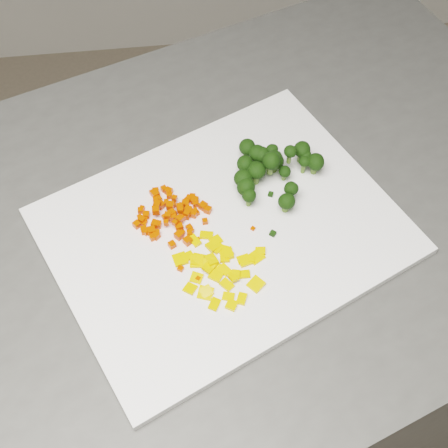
{
  "coord_description": "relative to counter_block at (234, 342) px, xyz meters",
  "views": [
    {
      "loc": [
        -0.06,
        0.09,
        1.58
      ],
      "look_at": [
        -0.01,
        0.53,
        0.92
      ],
      "focal_mm": 50.0,
      "sensor_mm": 36.0,
      "label": 1
    }
  ],
  "objects": [
    {
      "name": "carrot_cube_13",
      "position": [
        -0.05,
        -0.03,
        0.46
      ],
      "size": [
        0.01,
        0.01,
        0.01
      ],
      "primitive_type": "cube",
      "rotation": [
        0.0,
        0.0,
        0.06
      ],
      "color": "red",
      "rests_on": "carrot_pile"
    },
    {
      "name": "pepper_chunk_30",
      "position": [
        -0.08,
        -0.08,
        0.46
      ],
      "size": [
        0.02,
        0.02,
        0.01
      ],
      "primitive_type": "cube",
      "rotation": [
        -0.05,
        0.11,
        1.79
      ],
      "color": "#FFB40D",
      "rests_on": "pepper_pile"
    },
    {
      "name": "carrot_cube_58",
      "position": [
        -0.07,
        0.01,
        0.46
      ],
      "size": [
        0.01,
        0.01,
        0.01
      ],
      "primitive_type": "cube",
      "rotation": [
        0.0,
        0.0,
        2.06
      ],
      "color": "red",
      "rests_on": "carrot_pile"
    },
    {
      "name": "broccoli_floret_15",
      "position": [
        0.01,
        -0.01,
        0.48
      ],
      "size": [
        0.02,
        0.02,
        0.03
      ],
      "primitive_type": null,
      "color": "black",
      "rests_on": "broccoli_pile"
    },
    {
      "name": "cutting_board",
      "position": [
        -0.02,
        -0.04,
        0.46
      ],
      "size": [
        0.53,
        0.49,
        0.01
      ],
      "primitive_type": "cube",
      "rotation": [
        0.0,
        0.0,
        0.43
      ],
      "color": "white",
      "rests_on": "counter_block"
    },
    {
      "name": "broccoli_floret_0",
      "position": [
        0.03,
        0.06,
        0.47
      ],
      "size": [
        0.02,
        0.02,
        0.02
      ],
      "primitive_type": null,
      "color": "black",
      "rests_on": "broccoli_pile"
    },
    {
      "name": "pepper_chunk_32",
      "position": [
        -0.01,
        -0.11,
        0.46
      ],
      "size": [
        0.02,
        0.01,
        0.01
      ],
      "primitive_type": "cube",
      "rotation": [
        0.08,
        0.05,
        3.11
      ],
      "color": "#FFB40D",
      "rests_on": "pepper_pile"
    },
    {
      "name": "carrot_cube_43",
      "position": [
        -0.04,
        -0.01,
        0.47
      ],
      "size": [
        0.01,
        0.01,
        0.01
      ],
      "primitive_type": "cube",
      "rotation": [
        0.0,
        0.0,
        1.06
      ],
      "color": "red",
      "rests_on": "carrot_pile"
    },
    {
      "name": "pepper_chunk_6",
      "position": [
        -0.05,
        -0.09,
        0.47
      ],
      "size": [
        0.02,
        0.01,
        0.01
      ],
      "primitive_type": "cube",
      "rotation": [
        0.02,
        -0.15,
        1.5
      ],
      "color": "#FFB40D",
      "rests_on": "pepper_pile"
    },
    {
      "name": "carrot_cube_14",
      "position": [
        -0.09,
        -0.0,
        0.47
      ],
      "size": [
        0.01,
        0.01,
        0.01
      ],
      "primitive_type": "cube",
      "rotation": [
        0.0,
        0.0,
        1.42
      ],
      "color": "red",
      "rests_on": "carrot_pile"
    },
    {
      "name": "carrot_cube_70",
      "position": [
        -0.12,
        -0.05,
        0.47
      ],
      "size": [
        0.01,
        0.01,
        0.01
      ],
      "primitive_type": "cube",
      "rotation": [
        0.0,
        0.0,
        1.96
      ],
      "color": "red",
      "rests_on": "carrot_pile"
    },
    {
      "name": "carrot_cube_3",
      "position": [
        -0.09,
        -0.02,
        0.47
      ],
      "size": [
        0.01,
        0.01,
        0.01
      ],
      "primitive_type": "cube",
      "rotation": [
        0.0,
        0.0,
        1.9
      ],
      "color": "red",
      "rests_on": "carrot_pile"
    },
    {
      "name": "carrot_cube_74",
      "position": [
        -0.06,
        0.01,
        0.47
      ],
      "size": [
        0.01,
        0.01,
        0.01
      ],
      "primitive_type": "cube",
      "rotation": [
        0.0,
        0.0,
        1.18
      ],
      "color": "red",
      "rests_on": "carrot_pile"
    },
    {
      "name": "pepper_chunk_29",
      "position": [
        -0.06,
        -0.13,
        0.46
      ],
      "size": [
        0.02,
        0.02,
        0.01
      ],
      "primitive_type": "cube",
      "rotation": [
        -0.13,
        -0.13,
        1.97
      ],
      "color": "#FFB40D",
      "rests_on": "pepper_pile"
    },
    {
      "name": "pepper_chunk_11",
      "position": [
        -0.03,
        -0.15,
        0.46
      ],
      "size": [
        0.02,
        0.02,
        0.01
      ],
      "primitive_type": "cube",
      "rotation": [
        0.05,
        0.01,
        1.03
      ],
      "color": "#FFB40D",
      "rests_on": "pepper_pile"
    },
    {
      "name": "pepper_chunk_33",
      "position": [
        -0.02,
        -0.11,
        0.47
      ],
      "size": [
        0.01,
        0.02,
        0.0
      ],
      "primitive_type": "cube",
      "rotation": [
        0.09,
        -0.03,
        1.38
      ],
      "color": "#FFB40D",
      "rests_on": "pepper_pile"
    },
    {
      "name": "broccoli_floret_9",
      "position": [
        0.05,
        0.05,
        0.48
      ],
      "size": [
        0.03,
        0.03,
        0.03
      ],
      "primitive_type": null,
      "color": "black",
      "rests_on": "broccoli_pile"
    },
    {
      "name": "carrot_cube_71",
      "position": [
        -0.11,
        0.03,
        0.46
      ],
      "size": [
        0.01,
        0.01,
        0.01
      ],
      "primitive_type": "cube",
      "rotation": [
        0.0,
        0.0,
        0.42
      ],
      "color": "red",
      "rests_on": "carrot_pile"
    },
    {
      "name": "carrot_cube_36",
      "position": [
        -0.09,
        -0.01,
        0.47
      ],
      "size": [
        0.01,
        0.01,
        0.01
      ],
      "primitive_type": "cube",
      "rotation": [
        0.0,
        0.0,
        2.3
      ],
      "color": "red",
      "rests_on": "carrot_pile"
    },
    {
      "name": "carrot_cube_29",
      "position": [
        -0.09,
        -0.01,
        0.46
      ],
      "size": [
        0.01,
        0.01,
        0.01
      ],
      "primitive_type": "cube",
      "rotation": [
        0.0,
        0.0,
        1.07
      ],
      "color": "red",
      "rests_on": "carrot_pile"
    },
    {
      "name": "carrot_cube_54",
      "position": [
        -0.09,
        -0.02,
        0.47
      ],
      "size": [
        0.01,
        0.01,
        0.01
      ],
      "primitive_type": "cube",
      "rotation": [
        0.0,
        0.0,
        2.0
      ],
      "color": "red",
      "rests_on": "carrot_pile"
    },
    {
      "name": "pepper_chunk_16",
      "position": [
        0.01,
        -0.09,
        0.46
      ],
      "size": [
        0.02,
        0.02,
        0.0
      ],
      "primitive_type": "cube",
      "rotation": [
        0.05,
        -0.03,
        0.53
      ],
      "color": "#FFB40D",
      "rests_on": "pepper_pile"
    },
    {
      "name": "broccoli_floret_13",
      "position": [
        0.03,
        0.04,
        0.48
      ],
      "size": [
        0.03,
        0.03,
        0.03
      ],
      "primitive_type": null,
      "color": "black",
      "rests_on": "broccoli_pile"
    },
    {
      "name": "carrot_cube_52",
      "position": [
        -0.08,
        -0.03,
        0.47
      ],
      "size": [
        0.01,
        0.01,
        0.01
      ],
      "primitive_type": "cube",
      "rotation": [
        0.0,
        0.0,
        0.28
      ],
      "color": "red",
      "rests_on": "carrot_pile"
    },
    {
      "name": "carrot_cube_19",
      "position": [
        -0.09,
        -0.02,
        0.47
      ],
      "size": [
        0.01,
        0.01,
        0.01
      ],
      "primitive_type": "cube",
      "rotation": [
        0.0,
        0.0,
        2.06
      ],
      "color": "red",
      "rests_on": "carrot_pile"
    },
    {
      "name": "pepper_chunk_3",
      "position": [
        -0.02,
        -0.12,
        0.47
      ],
      "size": [
        0.02,
        0.02,
        0.01
      ],
      "primitive_type": "cube",
      "rotation": [
        0.11,
        0.11,
        2.04
      ],
      "color": "#FFB40D",
      "rests_on": "pepper_pile"
    },
    {
      "name": "carrot_cube_53",
      "position": [
        -0.13,
        -0.01,
        0.46
      ],
      "size": [
        0.01,
        0.01,
        0.01
      ],
      "primitive_type": "cube",
      "rotation": [
        0.0,
        0.0,
        0.27
      ],
      "color": "red",
      "rests_on": "carrot_pile"
    },
    {
      "name": "pepper_chunk_18",
      "position": [
        -0.05,
        -0.1,
        0.47
      ],
      "size": [
        0.02,
        0.02,
        0.01
      ],
      "primitive_type": "cube",
      "rotation": [
        0.13,
        -0.13,
        2.4
      ],
      "color": "#FFB40D",
      "rests_on": "pepper_pile"
    },
    {
      "name": "carrot_cube_16",
      "position": [
        -0.1,
        -0.02,
        0.47
      ],
      "size": [
        0.01,
        0.01,
        0.01
      ],
      "primitive_type": "cube",
      "rotation": [
        0.0,
        0.0,
        2.07
      ],
      "color": "red",
      "rests_on": "carrot_pile"
    },
    {
      "name": "carrot_cube_33",
      "position": [
        -0.06,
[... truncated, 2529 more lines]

